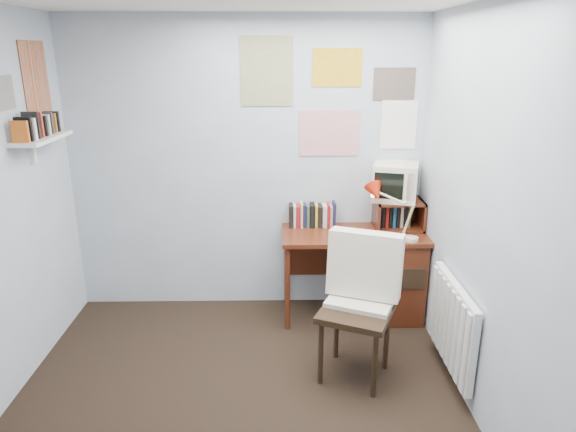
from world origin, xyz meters
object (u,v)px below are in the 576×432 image
(desk_chair, at_px, (356,313))
(tv_riser, at_px, (398,214))
(desk, at_px, (384,271))
(desk_lamp, at_px, (413,217))
(wall_shelf, at_px, (42,138))
(radiator, at_px, (452,325))
(crt_tv, at_px, (395,180))

(desk_chair, height_order, tv_riser, tv_riser)
(desk, bearing_deg, desk_lamp, -51.12)
(tv_riser, bearing_deg, wall_shelf, -169.68)
(desk_chair, relative_size, tv_riser, 2.49)
(desk, distance_m, desk_chair, 0.97)
(radiator, relative_size, wall_shelf, 1.29)
(desk, xyz_separation_m, desk_chair, (-0.37, -0.89, 0.09))
(tv_riser, height_order, crt_tv, crt_tv)
(desk, distance_m, wall_shelf, 2.87)
(desk_chair, bearing_deg, desk_lamp, 76.51)
(desk, xyz_separation_m, desk_lamp, (0.16, -0.20, 0.55))
(wall_shelf, bearing_deg, tv_riser, 10.32)
(tv_riser, relative_size, radiator, 0.50)
(tv_riser, distance_m, radiator, 1.15)
(crt_tv, bearing_deg, tv_riser, -10.56)
(desk_lamp, xyz_separation_m, tv_riser, (-0.04, 0.31, -0.08))
(desk_lamp, xyz_separation_m, radiator, (0.13, -0.73, -0.54))
(desk, relative_size, wall_shelf, 1.94)
(desk_lamp, bearing_deg, crt_tv, 111.52)
(tv_riser, relative_size, crt_tv, 1.12)
(desk, relative_size, desk_lamp, 3.00)
(crt_tv, height_order, radiator, crt_tv)
(desk, bearing_deg, wall_shelf, -171.60)
(radiator, bearing_deg, desk_chair, 176.90)
(desk_lamp, relative_size, wall_shelf, 0.65)
(crt_tv, bearing_deg, radiator, -62.74)
(tv_riser, bearing_deg, radiator, -80.72)
(crt_tv, xyz_separation_m, radiator, (0.21, -1.06, -0.76))
(tv_riser, xyz_separation_m, wall_shelf, (-2.69, -0.49, 0.74))
(tv_riser, bearing_deg, crt_tv, 153.38)
(radiator, xyz_separation_m, wall_shelf, (-2.86, 0.55, 1.20))
(desk, bearing_deg, crt_tv, 58.91)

